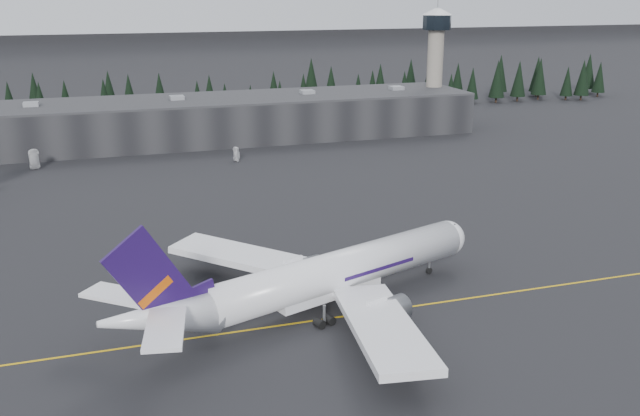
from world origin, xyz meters
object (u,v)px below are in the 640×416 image
object	(u,v)px
jet_main	(313,279)
gse_vehicle_b	(237,159)
terminal	(212,119)
gse_vehicle_a	(35,166)
control_tower	(435,54)

from	to	relation	value
jet_main	gse_vehicle_b	world-z (taller)	jet_main
terminal	gse_vehicle_a	bearing A→B (deg)	-154.97
terminal	control_tower	world-z (taller)	control_tower
gse_vehicle_b	terminal	bearing A→B (deg)	149.56
terminal	jet_main	xyz separation A→B (m)	(-7.40, -124.43, -1.25)
jet_main	gse_vehicle_a	distance (m)	109.82
jet_main	gse_vehicle_b	distance (m)	94.48
terminal	jet_main	world-z (taller)	jet_main
terminal	gse_vehicle_a	size ratio (longest dim) A/B	30.37
control_tower	gse_vehicle_a	world-z (taller)	control_tower
jet_main	gse_vehicle_b	size ratio (longest dim) A/B	14.79
control_tower	gse_vehicle_a	distance (m)	128.85
terminal	control_tower	distance (m)	76.98
jet_main	gse_vehicle_a	world-z (taller)	jet_main
gse_vehicle_b	gse_vehicle_a	bearing A→B (deg)	-131.15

